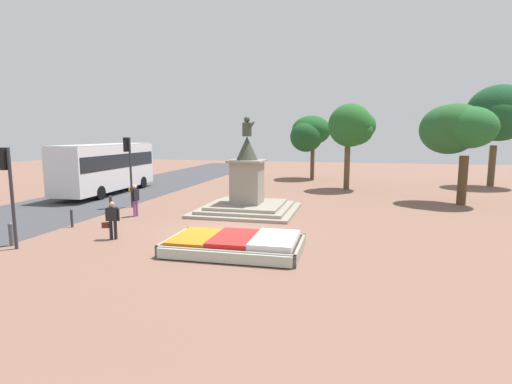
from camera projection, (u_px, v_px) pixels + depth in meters
name	position (u px, v px, depth m)	size (l,w,h in m)	color
ground_plane	(225.00, 232.00, 17.25)	(89.34, 89.34, 0.00)	brown
street_asphalt_strip	(14.00, 219.00, 19.83)	(7.39, 78.17, 0.01)	#3D3D42
flower_planter	(236.00, 245.00, 14.23)	(4.84, 2.96, 0.62)	#38281C
statue_monument	(247.00, 192.00, 21.60)	(5.29, 5.29, 5.10)	gray
traffic_light_near_crossing	(8.00, 179.00, 14.32)	(0.42, 0.31, 3.70)	#2D2D33
traffic_light_mid_block	(129.00, 160.00, 22.59)	(0.41, 0.28, 3.99)	#2D2D33
city_bus	(106.00, 165.00, 28.07)	(2.72, 9.58, 3.48)	silver
pedestrian_with_handbag	(112.00, 218.00, 15.89)	(0.72, 0.30, 1.53)	black
pedestrian_near_planter	(135.00, 198.00, 20.33)	(0.28, 0.56, 1.63)	#8C4C99
kerb_bollard_mid_a	(11.00, 233.00, 15.00)	(0.17, 0.17, 0.89)	#4C5156
kerb_bollard_mid_b	(72.00, 218.00, 18.00)	(0.13, 0.13, 0.83)	#2D2D33
kerb_bollard_north	(111.00, 204.00, 21.15)	(0.17, 0.17, 0.96)	#2D2D33
park_tree_far_left	(353.00, 127.00, 29.64)	(3.49, 3.86, 6.42)	brown
park_tree_behind_statue	(499.00, 115.00, 31.10)	(4.90, 4.63, 8.01)	brown
park_tree_far_right	(457.00, 128.00, 23.76)	(4.24, 3.77, 5.99)	#4C3823
park_tree_street_side	(309.00, 133.00, 36.98)	(3.62, 4.46, 5.89)	brown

